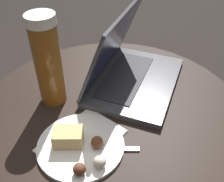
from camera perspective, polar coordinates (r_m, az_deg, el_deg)
table at (r=0.85m, az=-0.12°, el=-11.59°), size 0.75×0.75×0.56m
napkin at (r=0.65m, az=-6.58°, el=-10.65°), size 0.20×0.14×0.00m
laptop at (r=0.80m, az=3.57°, el=4.83°), size 0.39×0.32×0.24m
beer_glass at (r=0.70m, az=-13.80°, el=6.33°), size 0.07×0.07×0.25m
snack_plate at (r=0.63m, az=-7.06°, el=-11.57°), size 0.21×0.21×0.05m
fork at (r=0.63m, az=-3.31°, el=-12.52°), size 0.12×0.15×0.00m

